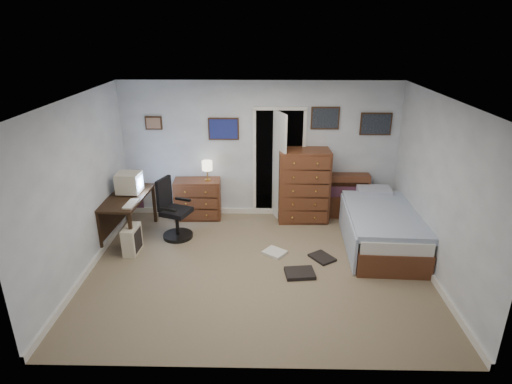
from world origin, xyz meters
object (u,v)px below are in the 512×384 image
Objects in this scene: tall_dresser at (303,185)px; office_chair at (174,215)px; low_dresser at (198,199)px; bed at (380,226)px; computer_desk at (122,205)px.

office_chair is at bearing -163.97° from tall_dresser.
office_chair is 0.78× the size of tall_dresser.
office_chair reaches higher than low_dresser.
office_chair is at bearing 179.32° from bed.
tall_dresser reaches higher than bed.
low_dresser is at bearing 90.46° from office_chair.
computer_desk is 0.98× the size of tall_dresser.
computer_desk is at bearing -169.09° from tall_dresser.
bed is at bearing 17.24° from office_chair.
low_dresser is (0.29, 0.79, -0.03)m from office_chair.
bed is (1.19, -0.97, -0.34)m from tall_dresser.
bed is (3.13, -0.99, -0.05)m from low_dresser.
computer_desk is 1.57× the size of low_dresser.
computer_desk is 1.26× the size of office_chair.
low_dresser is 0.39× the size of bed.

